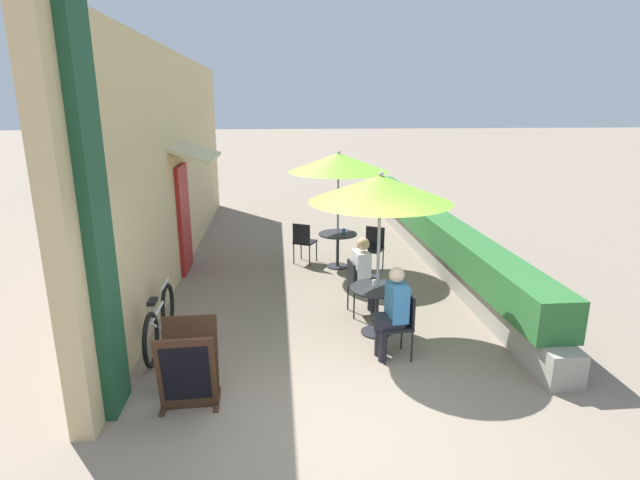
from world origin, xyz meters
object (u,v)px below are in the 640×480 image
cafe_chair_mid_left (373,245)px  seated_patron_near_right (393,309)px  seated_patron_near_left (365,272)px  patio_table_mid (338,243)px  menu_board (189,366)px  coffee_cup_near (375,283)px  cafe_chair_mid_right (304,240)px  patio_umbrella_mid (339,163)px  coffee_cup_mid (344,231)px  cafe_chair_near_left (358,283)px  patio_umbrella_near (381,189)px  cafe_chair_near_right (400,320)px  bicycle_leaning (160,321)px  patio_table_near (377,300)px

cafe_chair_mid_left → seated_patron_near_right: bearing=111.1°
seated_patron_near_left → cafe_chair_mid_left: bearing=158.2°
patio_table_mid → cafe_chair_mid_left: (0.68, -0.27, 0.00)m
menu_board → patio_table_mid: bearing=61.9°
coffee_cup_near → menu_board: size_ratio=0.10×
patio_table_mid → cafe_chair_mid_right: size_ratio=0.89×
patio_table_mid → patio_umbrella_mid: patio_umbrella_mid is taller
coffee_cup_mid → cafe_chair_near_left: bearing=-92.4°
patio_umbrella_near → coffee_cup_near: (-0.03, 0.06, -1.38)m
seated_patron_near_left → cafe_chair_near_right: 1.46m
cafe_chair_near_right → bicycle_leaning: size_ratio=0.49×
cafe_chair_near_left → coffee_cup_mid: bearing=170.5°
patio_umbrella_mid → cafe_chair_mid_right: (-0.68, 0.27, -1.61)m
cafe_chair_mid_left → menu_board: 5.22m
coffee_cup_near → cafe_chair_mid_left: size_ratio=0.10×
patio_umbrella_near → coffee_cup_mid: size_ratio=26.22×
patio_table_near → patio_umbrella_mid: patio_umbrella_mid is taller
cafe_chair_near_left → bicycle_leaning: 3.00m
seated_patron_near_left → patio_umbrella_mid: size_ratio=0.53×
patio_umbrella_near → patio_umbrella_mid: size_ratio=1.00×
patio_table_mid → menu_board: menu_board is taller
seated_patron_near_left → patio_umbrella_mid: bearing=176.2°
coffee_cup_near → cafe_chair_mid_right: 3.40m
bicycle_leaning → patio_umbrella_near: bearing=2.4°
menu_board → cafe_chair_mid_right: bearing=70.1°
coffee_cup_near → bicycle_leaning: bearing=-176.1°
cafe_chair_near_right → bicycle_leaning: bearing=72.8°
cafe_chair_near_right → patio_table_mid: 3.80m
cafe_chair_near_right → coffee_cup_mid: bearing=-3.6°
cafe_chair_near_left → cafe_chair_mid_left: 2.18m
cafe_chair_near_left → patio_umbrella_mid: (-0.02, 2.36, 1.61)m
coffee_cup_near → patio_umbrella_near: bearing=-65.7°
patio_umbrella_near → menu_board: patio_umbrella_near is taller
coffee_cup_mid → menu_board: menu_board is taller
seated_patron_near_left → cafe_chair_mid_left: 2.15m
patio_umbrella_near → patio_table_mid: patio_umbrella_near is taller
cafe_chair_mid_left → coffee_cup_mid: (-0.55, 0.29, 0.23)m
coffee_cup_mid → bicycle_leaning: bicycle_leaning is taller
seated_patron_near_right → cafe_chair_near_left: bearing=1.6°
coffee_cup_near → menu_board: bearing=-146.0°
cafe_chair_near_right → seated_patron_near_left: bearing=1.6°
cafe_chair_near_left → bicycle_leaning: bearing=-80.5°
cafe_chair_mid_left → bicycle_leaning: cafe_chair_mid_left is taller
patio_table_mid → coffee_cup_near: bearing=-87.0°
patio_umbrella_near → cafe_chair_near_left: bearing=103.1°
patio_umbrella_near → menu_board: 3.32m
patio_umbrella_mid → cafe_chair_mid_left: bearing=-22.1°
patio_umbrella_near → cafe_chair_mid_right: size_ratio=2.71×
seated_patron_near_right → menu_board: 2.61m
patio_table_near → cafe_chair_mid_right: 3.46m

